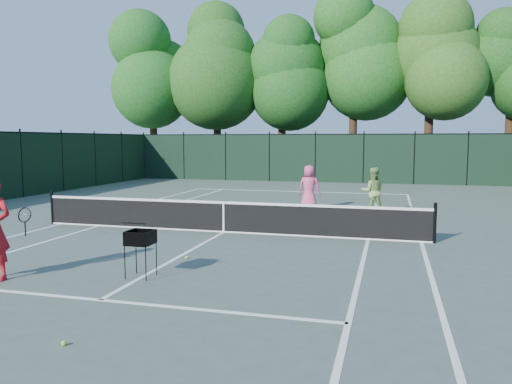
% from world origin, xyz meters
% --- Properties ---
extents(ground, '(90.00, 90.00, 0.00)m').
position_xyz_m(ground, '(0.00, 0.00, 0.00)').
color(ground, '#445349').
rests_on(ground, ground).
extents(sideline_doubles_left, '(0.10, 23.77, 0.01)m').
position_xyz_m(sideline_doubles_left, '(-5.49, 0.00, 0.00)').
color(sideline_doubles_left, white).
rests_on(sideline_doubles_left, ground).
extents(sideline_doubles_right, '(0.10, 23.77, 0.01)m').
position_xyz_m(sideline_doubles_right, '(5.49, 0.00, 0.00)').
color(sideline_doubles_right, white).
rests_on(sideline_doubles_right, ground).
extents(sideline_singles_left, '(0.10, 23.77, 0.01)m').
position_xyz_m(sideline_singles_left, '(-4.12, 0.00, 0.00)').
color(sideline_singles_left, white).
rests_on(sideline_singles_left, ground).
extents(sideline_singles_right, '(0.10, 23.77, 0.01)m').
position_xyz_m(sideline_singles_right, '(4.12, 0.00, 0.00)').
color(sideline_singles_right, white).
rests_on(sideline_singles_right, ground).
extents(baseline_far, '(10.97, 0.10, 0.01)m').
position_xyz_m(baseline_far, '(0.00, 11.88, 0.00)').
color(baseline_far, white).
rests_on(baseline_far, ground).
extents(service_line_near, '(8.23, 0.10, 0.01)m').
position_xyz_m(service_line_near, '(0.00, -6.40, 0.00)').
color(service_line_near, white).
rests_on(service_line_near, ground).
extents(service_line_far, '(8.23, 0.10, 0.01)m').
position_xyz_m(service_line_far, '(0.00, 6.40, 0.00)').
color(service_line_far, white).
rests_on(service_line_far, ground).
extents(center_service_line, '(0.10, 12.80, 0.01)m').
position_xyz_m(center_service_line, '(0.00, 0.00, 0.00)').
color(center_service_line, white).
rests_on(center_service_line, ground).
extents(tennis_net, '(11.69, 0.09, 1.06)m').
position_xyz_m(tennis_net, '(0.00, 0.00, 0.48)').
color(tennis_net, black).
rests_on(tennis_net, ground).
extents(fence_far, '(24.00, 0.05, 3.00)m').
position_xyz_m(fence_far, '(0.00, 18.00, 1.50)').
color(fence_far, black).
rests_on(fence_far, ground).
extents(tree_0, '(6.40, 6.40, 13.14)m').
position_xyz_m(tree_0, '(-13.00, 21.50, 8.16)').
color(tree_0, black).
rests_on(tree_0, ground).
extents(tree_1, '(6.80, 6.80, 13.98)m').
position_xyz_m(tree_1, '(-8.00, 22.00, 8.69)').
color(tree_1, black).
rests_on(tree_1, ground).
extents(tree_2, '(6.00, 6.00, 12.40)m').
position_xyz_m(tree_2, '(-3.00, 21.80, 7.73)').
color(tree_2, black).
rests_on(tree_2, ground).
extents(tree_3, '(7.00, 7.00, 14.45)m').
position_xyz_m(tree_3, '(2.00, 22.30, 9.01)').
color(tree_3, black).
rests_on(tree_3, ground).
extents(tree_4, '(6.20, 6.20, 12.97)m').
position_xyz_m(tree_4, '(7.00, 21.60, 8.14)').
color(tree_4, black).
rests_on(tree_4, ground).
extents(player_pink, '(0.90, 0.64, 1.73)m').
position_xyz_m(player_pink, '(1.66, 5.28, 0.86)').
color(player_pink, '#D64B7A').
rests_on(player_pink, ground).
extents(player_green, '(0.92, 0.77, 1.71)m').
position_xyz_m(player_green, '(4.05, 4.55, 0.85)').
color(player_green, '#87B45A').
rests_on(player_green, ground).
extents(ball_hopper, '(0.49, 0.49, 0.93)m').
position_xyz_m(ball_hopper, '(-0.02, -4.94, 0.78)').
color(ball_hopper, black).
rests_on(ball_hopper, ground).
extents(loose_ball_near_cart, '(0.07, 0.07, 0.07)m').
position_xyz_m(loose_ball_near_cart, '(0.58, -8.17, 0.03)').
color(loose_ball_near_cart, '#B6D52B').
rests_on(loose_ball_near_cart, ground).
extents(loose_ball_midcourt, '(0.07, 0.07, 0.07)m').
position_xyz_m(loose_ball_midcourt, '(0.24, -3.31, 0.03)').
color(loose_ball_midcourt, yellow).
rests_on(loose_ball_midcourt, ground).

